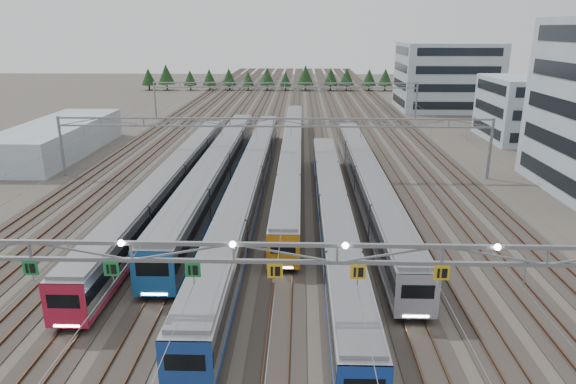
{
  "coord_description": "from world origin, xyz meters",
  "views": [
    {
      "loc": [
        3.62,
        -25.32,
        18.89
      ],
      "look_at": [
        2.34,
        22.68,
        3.5
      ],
      "focal_mm": 32.0,
      "sensor_mm": 36.0,
      "label": 1
    }
  ],
  "objects_px": {
    "train_f": "(367,180)",
    "gantry_mid": "(273,130)",
    "train_a": "(174,179)",
    "train_b": "(217,168)",
    "gantry_far": "(285,90)",
    "depot_bldg_mid": "(529,109)",
    "train_e": "(333,211)",
    "gantry_near": "(233,257)",
    "west_shed": "(58,139)",
    "train_c": "(250,180)",
    "train_d": "(292,152)",
    "depot_bldg_north": "(447,76)"
  },
  "relations": [
    {
      "from": "depot_bldg_mid",
      "to": "depot_bldg_north",
      "type": "relative_size",
      "value": 0.73
    },
    {
      "from": "train_a",
      "to": "gantry_mid",
      "type": "xyz_separation_m",
      "value": [
        11.25,
        8.27,
        4.28
      ]
    },
    {
      "from": "gantry_far",
      "to": "depot_bldg_mid",
      "type": "distance_m",
      "value": 47.63
    },
    {
      "from": "train_a",
      "to": "gantry_near",
      "type": "xyz_separation_m",
      "value": [
        11.2,
        -31.85,
        4.98
      ]
    },
    {
      "from": "train_d",
      "to": "west_shed",
      "type": "xyz_separation_m",
      "value": [
        -36.81,
        6.71,
        0.37
      ]
    },
    {
      "from": "train_c",
      "to": "train_d",
      "type": "relative_size",
      "value": 1.0
    },
    {
      "from": "gantry_near",
      "to": "depot_bldg_north",
      "type": "height_order",
      "value": "depot_bldg_north"
    },
    {
      "from": "train_a",
      "to": "gantry_far",
      "type": "xyz_separation_m",
      "value": [
        11.25,
        53.27,
        4.28
      ]
    },
    {
      "from": "depot_bldg_north",
      "to": "west_shed",
      "type": "xyz_separation_m",
      "value": [
        -72.75,
        -48.06,
        -5.44
      ]
    },
    {
      "from": "train_f",
      "to": "depot_bldg_mid",
      "type": "xyz_separation_m",
      "value": [
        31.93,
        33.48,
        3.27
      ]
    },
    {
      "from": "gantry_near",
      "to": "west_shed",
      "type": "relative_size",
      "value": 1.88
    },
    {
      "from": "train_d",
      "to": "west_shed",
      "type": "distance_m",
      "value": 37.42
    },
    {
      "from": "west_shed",
      "to": "train_f",
      "type": "bearing_deg",
      "value": -24.83
    },
    {
      "from": "gantry_mid",
      "to": "west_shed",
      "type": "xyz_separation_m",
      "value": [
        -34.56,
        12.65,
        -4.01
      ]
    },
    {
      "from": "gantry_near",
      "to": "depot_bldg_mid",
      "type": "distance_m",
      "value": 78.12
    },
    {
      "from": "train_c",
      "to": "gantry_near",
      "type": "height_order",
      "value": "gantry_near"
    },
    {
      "from": "depot_bldg_mid",
      "to": "train_f",
      "type": "bearing_deg",
      "value": -133.65
    },
    {
      "from": "train_b",
      "to": "train_e",
      "type": "bearing_deg",
      "value": -46.56
    },
    {
      "from": "train_a",
      "to": "depot_bldg_north",
      "type": "bearing_deg",
      "value": 54.37
    },
    {
      "from": "train_a",
      "to": "west_shed",
      "type": "xyz_separation_m",
      "value": [
        -23.31,
        20.92,
        0.27
      ]
    },
    {
      "from": "train_b",
      "to": "gantry_mid",
      "type": "relative_size",
      "value": 1.03
    },
    {
      "from": "gantry_mid",
      "to": "depot_bldg_mid",
      "type": "height_order",
      "value": "depot_bldg_mid"
    },
    {
      "from": "train_c",
      "to": "west_shed",
      "type": "height_order",
      "value": "west_shed"
    },
    {
      "from": "train_d",
      "to": "gantry_far",
      "type": "height_order",
      "value": "gantry_far"
    },
    {
      "from": "train_e",
      "to": "train_c",
      "type": "bearing_deg",
      "value": 132.9
    },
    {
      "from": "train_a",
      "to": "depot_bldg_north",
      "type": "distance_m",
      "value": 85.06
    },
    {
      "from": "west_shed",
      "to": "train_a",
      "type": "bearing_deg",
      "value": -41.91
    },
    {
      "from": "train_e",
      "to": "gantry_near",
      "type": "bearing_deg",
      "value": -107.45
    },
    {
      "from": "gantry_mid",
      "to": "gantry_near",
      "type": "bearing_deg",
      "value": -90.07
    },
    {
      "from": "train_d",
      "to": "depot_bldg_mid",
      "type": "height_order",
      "value": "depot_bldg_mid"
    },
    {
      "from": "train_d",
      "to": "gantry_mid",
      "type": "height_order",
      "value": "gantry_mid"
    },
    {
      "from": "gantry_mid",
      "to": "gantry_far",
      "type": "distance_m",
      "value": 45.0
    },
    {
      "from": "train_f",
      "to": "train_e",
      "type": "bearing_deg",
      "value": -114.34
    },
    {
      "from": "train_c",
      "to": "train_e",
      "type": "distance_m",
      "value": 13.22
    },
    {
      "from": "gantry_far",
      "to": "gantry_mid",
      "type": "bearing_deg",
      "value": -90.0
    },
    {
      "from": "train_b",
      "to": "train_f",
      "type": "xyz_separation_m",
      "value": [
        18.0,
        -4.31,
        -0.16
      ]
    },
    {
      "from": "train_f",
      "to": "gantry_mid",
      "type": "relative_size",
      "value": 0.96
    },
    {
      "from": "depot_bldg_mid",
      "to": "depot_bldg_north",
      "type": "distance_m",
      "value": 36.2
    },
    {
      "from": "depot_bldg_mid",
      "to": "west_shed",
      "type": "xyz_separation_m",
      "value": [
        -77.74,
        -12.28,
        -3.05
      ]
    },
    {
      "from": "train_e",
      "to": "gantry_mid",
      "type": "bearing_deg",
      "value": 110.05
    },
    {
      "from": "train_b",
      "to": "train_a",
      "type": "bearing_deg",
      "value": -138.14
    },
    {
      "from": "train_e",
      "to": "depot_bldg_north",
      "type": "xyz_separation_m",
      "value": [
        31.44,
        79.2,
        5.79
      ]
    },
    {
      "from": "train_e",
      "to": "train_f",
      "type": "xyz_separation_m",
      "value": [
        4.5,
        9.95,
        0.13
      ]
    },
    {
      "from": "train_f",
      "to": "gantry_far",
      "type": "bearing_deg",
      "value": 101.87
    },
    {
      "from": "train_a",
      "to": "gantry_near",
      "type": "distance_m",
      "value": 34.13
    },
    {
      "from": "gantry_mid",
      "to": "depot_bldg_mid",
      "type": "relative_size",
      "value": 3.52
    },
    {
      "from": "train_c",
      "to": "depot_bldg_mid",
      "type": "distance_m",
      "value": 56.69
    },
    {
      "from": "gantry_far",
      "to": "west_shed",
      "type": "distance_m",
      "value": 47.5
    },
    {
      "from": "train_a",
      "to": "train_b",
      "type": "height_order",
      "value": "train_b"
    },
    {
      "from": "gantry_near",
      "to": "depot_bldg_north",
      "type": "xyz_separation_m",
      "value": [
        38.24,
        100.83,
        0.73
      ]
    }
  ]
}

